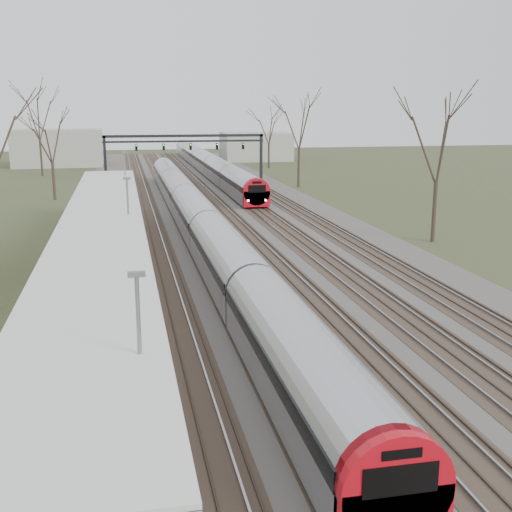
# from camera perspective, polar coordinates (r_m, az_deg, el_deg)

# --- Properties ---
(track_bed) EXTENTS (24.00, 160.00, 0.22)m
(track_bed) POSITION_cam_1_polar(r_m,az_deg,el_deg) (56.56, -3.28, 3.37)
(track_bed) COLOR #474442
(track_bed) RESTS_ON ground
(platform) EXTENTS (3.50, 69.00, 1.00)m
(platform) POSITION_cam_1_polar(r_m,az_deg,el_deg) (38.75, -13.11, -0.86)
(platform) COLOR #9E9B93
(platform) RESTS_ON ground
(canopy) EXTENTS (4.10, 50.00, 3.11)m
(canopy) POSITION_cam_1_polar(r_m,az_deg,el_deg) (33.63, -13.55, 2.98)
(canopy) COLOR slate
(canopy) RESTS_ON platform
(signal_gantry) EXTENTS (21.00, 0.59, 6.08)m
(signal_gantry) POSITION_cam_1_polar(r_m,az_deg,el_deg) (85.65, -6.33, 9.91)
(signal_gantry) COLOR black
(signal_gantry) RESTS_ON ground
(tree_east_far) EXTENTS (5.00, 5.00, 10.30)m
(tree_east_far) POSITION_cam_1_polar(r_m,az_deg,el_deg) (47.55, 15.94, 9.81)
(tree_east_far) COLOR #2D231C
(tree_east_far) RESTS_ON ground
(train_near) EXTENTS (2.62, 75.21, 3.05)m
(train_near) POSITION_cam_1_polar(r_m,az_deg,el_deg) (49.51, -5.33, 3.60)
(train_near) COLOR #AEB0B8
(train_near) RESTS_ON ground
(train_far) EXTENTS (2.62, 75.21, 3.05)m
(train_far) POSITION_cam_1_polar(r_m,az_deg,el_deg) (97.72, -4.46, 8.33)
(train_far) COLOR #AEB0B8
(train_far) RESTS_ON ground
(passenger) EXTENTS (0.63, 0.75, 1.74)m
(passenger) POSITION_cam_1_polar(r_m,az_deg,el_deg) (18.61, -11.39, -11.88)
(passenger) COLOR #325962
(passenger) RESTS_ON platform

